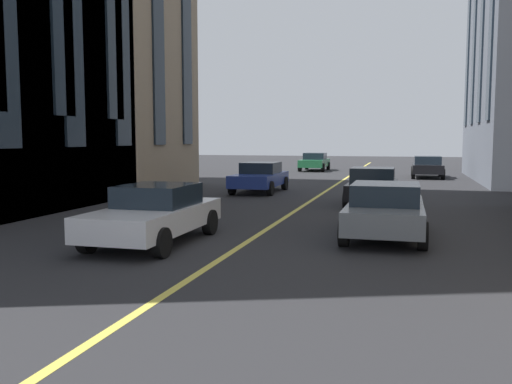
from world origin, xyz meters
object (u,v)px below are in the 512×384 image
(car_white_far, at_px, (155,213))
(car_green_parked_a, at_px, (315,162))
(car_black_oncoming, at_px, (427,167))
(car_grey_near, at_px, (385,210))
(car_black_trailing, at_px, (373,186))
(car_blue_mid, at_px, (260,177))

(car_white_far, relative_size, car_green_parked_a, 1.00)
(car_black_oncoming, bearing_deg, car_grey_near, 175.52)
(car_black_trailing, relative_size, car_green_parked_a, 0.89)
(car_blue_mid, distance_m, car_green_parked_a, 17.53)
(car_white_far, distance_m, car_blue_mid, 12.66)
(car_white_far, bearing_deg, car_blue_mid, 3.66)
(car_black_trailing, distance_m, car_green_parked_a, 21.99)
(car_black_trailing, relative_size, car_white_far, 0.89)
(car_grey_near, height_order, car_black_oncoming, same)
(car_grey_near, distance_m, car_black_oncoming, 22.40)
(car_grey_near, relative_size, car_white_far, 1.00)
(car_grey_near, relative_size, car_green_parked_a, 1.00)
(car_white_far, relative_size, car_blue_mid, 1.00)
(car_black_oncoming, relative_size, car_white_far, 1.00)
(car_black_trailing, xyz_separation_m, car_white_far, (-8.91, 4.52, 0.00))
(car_blue_mid, xyz_separation_m, car_green_parked_a, (17.52, 0.32, 0.00))
(car_blue_mid, bearing_deg, car_black_trailing, -124.97)
(car_grey_near, relative_size, car_blue_mid, 1.00)
(car_grey_near, bearing_deg, car_white_far, 112.16)
(car_black_trailing, bearing_deg, car_blue_mid, 55.03)
(car_black_trailing, bearing_deg, car_green_parked_a, 14.89)
(car_blue_mid, bearing_deg, car_white_far, -176.34)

